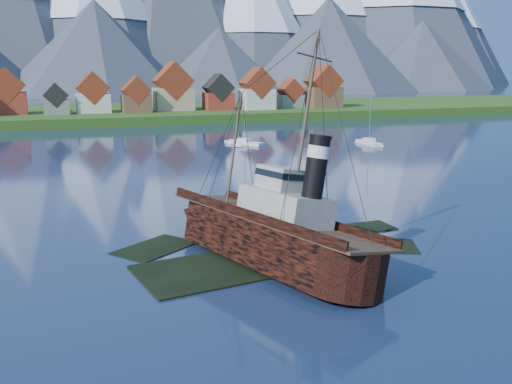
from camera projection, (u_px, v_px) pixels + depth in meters
name	position (u px, v px, depth m)	size (l,w,h in m)	color
ground	(259.00, 256.00, 55.36)	(1400.00, 1400.00, 0.00)	#192846
shoal	(268.00, 251.00, 58.01)	(31.71, 21.24, 1.14)	black
shore_bank	(96.00, 118.00, 210.91)	(600.00, 80.00, 3.20)	#294B15
seawall	(107.00, 127.00, 176.14)	(600.00, 2.50, 2.00)	#3F3D38
tugboat_wreck	(262.00, 230.00, 53.95)	(6.63, 28.55, 22.62)	black
sailboat_d	(369.00, 143.00, 135.88)	(3.36, 9.88, 13.23)	silver
sailboat_e	(245.00, 143.00, 136.58)	(7.73, 10.13, 12.01)	silver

